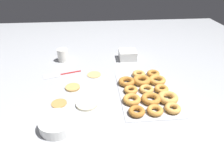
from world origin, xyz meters
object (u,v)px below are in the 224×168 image
pancake_1 (87,104)px  pancake_0 (94,74)px  donut_tray (147,90)px  pancake_2 (73,87)px  batter_bowl (57,124)px  container_stack (128,55)px  paper_cup (63,55)px  spatula (56,75)px  pancake_3 (59,103)px

pancake_1 → pancake_0: bearing=-7.7°
donut_tray → pancake_2: bearing=78.9°
batter_bowl → container_stack: (0.72, -0.44, 0.01)m
batter_bowl → paper_cup: paper_cup is taller
pancake_2 → paper_cup: 0.41m
pancake_2 → container_stack: container_stack is taller
pancake_1 → paper_cup: size_ratio=1.24×
pancake_1 → pancake_2: size_ratio=1.32×
pancake_2 → container_stack: size_ratio=0.67×
pancake_1 → container_stack: bearing=-29.3°
pancake_1 → spatula: bearing=32.0°
pancake_0 → paper_cup: paper_cup is taller
batter_bowl → pancake_2: bearing=-7.4°
pancake_3 → paper_cup: (0.54, 0.04, 0.04)m
pancake_1 → paper_cup: 0.60m
pancake_1 → pancake_2: pancake_1 is taller
batter_bowl → paper_cup: (0.73, 0.06, 0.02)m
pancake_2 → batter_bowl: 0.34m
pancake_1 → container_stack: 0.63m
pancake_0 → batter_bowl: (-0.49, 0.18, 0.02)m
batter_bowl → container_stack: container_stack is taller
pancake_0 → spatula: pancake_0 is taller
pancake_3 → container_stack: 0.70m
pancake_3 → paper_cup: bearing=3.8°
pancake_0 → pancake_2: size_ratio=1.04×
pancake_3 → paper_cup: paper_cup is taller
pancake_2 → pancake_3: bearing=157.0°
pancake_1 → batter_bowl: 0.21m
pancake_1 → donut_tray: size_ratio=0.24×
pancake_1 → batter_bowl: size_ratio=0.71×
pancake_0 → batter_bowl: 0.52m
pancake_3 → container_stack: container_stack is taller
container_stack → paper_cup: (0.01, 0.50, 0.01)m
pancake_2 → container_stack: bearing=-46.3°
pancake_0 → paper_cup: 0.34m
donut_tray → paper_cup: bearing=48.4°
pancake_3 → donut_tray: (0.06, -0.51, 0.01)m
pancake_0 → pancake_1: bearing=172.3°
pancake_1 → container_stack: (0.55, -0.31, 0.03)m
pancake_2 → pancake_0: bearing=-41.2°
spatula → batter_bowl: bearing=82.8°
pancake_0 → pancake_1: (-0.32, 0.04, 0.00)m
pancake_3 → spatula: (0.32, 0.06, -0.00)m
container_stack → spatula: size_ratio=0.51×
paper_cup → spatula: (-0.23, 0.02, -0.04)m
batter_bowl → paper_cup: bearing=4.4°
pancake_1 → container_stack: container_stack is taller
container_stack → paper_cup: size_ratio=1.38×
pancake_3 → pancake_0: bearing=-33.1°
spatula → donut_tray: bearing=139.5°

